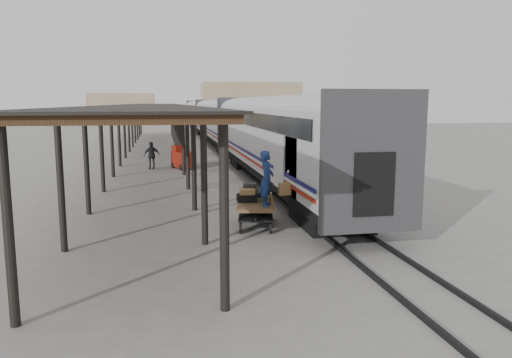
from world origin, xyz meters
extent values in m
plane|color=slate|center=(0.00, 0.00, 0.00)|extent=(160.00, 160.00, 0.00)
cube|color=silver|center=(3.20, 8.00, 2.60)|extent=(3.00, 24.00, 2.90)
cube|color=#28282B|center=(3.20, -3.90, 2.60)|extent=(3.04, 0.22, 3.50)
cube|color=black|center=(1.68, 8.00, 3.50)|extent=(0.04, 22.08, 0.65)
cube|color=black|center=(3.20, 8.00, 0.90)|extent=(2.55, 23.04, 0.50)
cube|color=silver|center=(3.20, 34.00, 2.60)|extent=(3.00, 24.00, 2.90)
cube|color=#28282B|center=(3.20, 22.10, 2.60)|extent=(3.04, 0.22, 3.50)
cube|color=black|center=(1.68, 34.00, 3.50)|extent=(0.04, 22.08, 0.65)
cube|color=black|center=(3.20, 34.00, 0.90)|extent=(2.55, 23.04, 0.50)
cube|color=silver|center=(3.20, 60.00, 2.60)|extent=(3.00, 24.00, 2.90)
cube|color=#28282B|center=(3.20, 48.10, 2.60)|extent=(3.04, 0.22, 3.50)
cube|color=black|center=(1.68, 60.00, 3.50)|extent=(0.04, 22.08, 0.65)
cube|color=black|center=(3.20, 60.00, 0.90)|extent=(2.55, 23.04, 0.50)
cube|color=black|center=(1.95, -0.50, 2.15)|extent=(0.50, 1.70, 2.00)
imported|color=white|center=(1.95, -0.50, 2.01)|extent=(0.72, 0.89, 1.72)
cube|color=#A37C46|center=(1.55, -0.65, 1.40)|extent=(0.57, 0.25, 0.42)
cube|color=#422B19|center=(-3.40, 24.00, 4.00)|extent=(4.60, 64.00, 0.18)
cube|color=black|center=(-3.40, 24.00, 4.12)|extent=(4.90, 64.30, 0.06)
cylinder|color=black|center=(-5.45, -7.00, 2.00)|extent=(0.20, 0.20, 4.00)
cylinder|color=black|center=(-5.45, 24.00, 2.00)|extent=(0.20, 0.20, 4.00)
cylinder|color=black|center=(-5.45, 55.00, 2.00)|extent=(0.20, 0.20, 4.00)
cylinder|color=black|center=(-1.35, -7.00, 2.00)|extent=(0.20, 0.20, 4.00)
cylinder|color=black|center=(-1.35, 24.00, 2.00)|extent=(0.20, 0.20, 4.00)
cylinder|color=black|center=(-1.35, 55.00, 2.00)|extent=(0.20, 0.20, 4.00)
cube|color=black|center=(2.48, 34.00, 0.06)|extent=(0.10, 150.00, 0.12)
cube|color=black|center=(3.92, 34.00, 0.06)|extent=(0.10, 150.00, 0.12)
cube|color=tan|center=(14.00, 78.00, 4.00)|extent=(18.00, 10.00, 8.00)
cube|color=tan|center=(-10.00, 82.00, 3.00)|extent=(12.00, 8.00, 6.00)
cube|color=brown|center=(0.59, -0.10, 0.80)|extent=(1.68, 2.59, 0.12)
cube|color=black|center=(0.59, -0.10, 0.45)|extent=(1.56, 2.48, 0.06)
cylinder|color=black|center=(-0.08, -0.94, 0.20)|extent=(0.15, 0.41, 0.40)
cylinder|color=black|center=(0.90, -1.13, 0.20)|extent=(0.15, 0.41, 0.40)
cylinder|color=black|center=(0.27, 0.93, 0.20)|extent=(0.15, 0.41, 0.40)
cylinder|color=black|center=(1.26, 0.74, 0.20)|extent=(0.15, 0.41, 0.40)
cube|color=#323234|center=(0.40, 0.48, 0.97)|extent=(0.65, 0.45, 0.22)
cube|color=#A37C46|center=(0.99, 0.51, 0.97)|extent=(0.67, 0.54, 0.22)
cube|color=black|center=(0.29, 0.05, 0.99)|extent=(0.67, 0.48, 0.27)
cube|color=#444F2F|center=(0.86, -0.02, 0.95)|extent=(0.58, 0.50, 0.17)
cube|color=brown|center=(0.47, 0.40, 1.18)|extent=(0.66, 0.56, 0.21)
cube|color=#A37C46|center=(0.31, 0.06, 1.20)|extent=(0.54, 0.41, 0.21)
cube|color=#323234|center=(0.48, 0.46, 1.36)|extent=(0.47, 0.34, 0.17)
cube|color=black|center=(0.78, -0.05, 1.11)|extent=(0.47, 0.41, 0.14)
cube|color=maroon|center=(-1.25, 15.88, 0.62)|extent=(1.60, 1.97, 1.02)
cube|color=maroon|center=(-1.43, 16.30, 1.31)|extent=(1.15, 1.00, 0.40)
cylinder|color=black|center=(-1.43, 15.13, 0.20)|extent=(0.28, 0.43, 0.41)
cylinder|color=black|center=(-0.59, 15.48, 0.20)|extent=(0.28, 0.43, 0.41)
cylinder|color=black|center=(-1.91, 16.28, 0.20)|extent=(0.28, 0.43, 0.41)
cylinder|color=black|center=(-1.07, 16.63, 0.20)|extent=(0.28, 0.43, 0.41)
imported|color=navy|center=(0.84, -0.75, 1.79)|extent=(0.69, 0.80, 1.87)
imported|color=black|center=(-3.28, 16.07, 0.90)|extent=(1.13, 0.69, 1.80)
camera|label=1|loc=(-2.53, -16.85, 4.30)|focal=35.00mm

